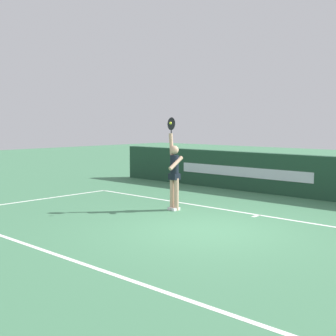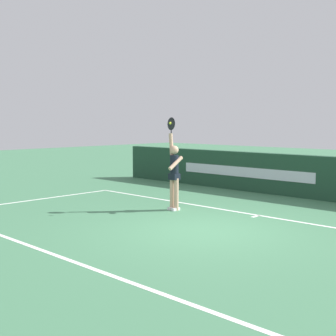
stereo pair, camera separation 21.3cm
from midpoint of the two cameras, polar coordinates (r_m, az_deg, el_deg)
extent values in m
plane|color=#427A54|center=(10.05, 5.27, -7.64)|extent=(60.00, 60.00, 0.00)
cube|color=white|center=(11.74, 11.74, -5.78)|extent=(12.22, 0.10, 0.00)
cube|color=white|center=(7.83, -10.32, -11.58)|extent=(12.22, 0.10, 0.00)
cube|color=white|center=(14.28, -15.91, -3.83)|extent=(0.10, 5.51, 0.00)
cube|color=white|center=(11.61, 11.35, -5.90)|extent=(0.10, 0.30, 0.00)
cube|color=#1E412D|center=(14.49, 18.71, -1.17)|extent=(16.43, 0.29, 1.31)
cube|color=silver|center=(15.65, 9.73, -0.50)|extent=(5.16, 0.01, 0.33)
cylinder|color=tan|center=(12.07, 1.53, -3.30)|extent=(0.12, 0.12, 0.85)
cylinder|color=tan|center=(12.18, 1.03, -3.22)|extent=(0.12, 0.12, 0.85)
cube|color=white|center=(12.13, 1.46, -5.14)|extent=(0.11, 0.24, 0.07)
cube|color=white|center=(12.23, 0.96, -5.04)|extent=(0.11, 0.24, 0.07)
cylinder|color=black|center=(12.03, 1.29, 0.17)|extent=(0.23, 0.23, 0.60)
cube|color=black|center=(12.06, 1.28, -1.07)|extent=(0.26, 0.22, 0.16)
sphere|color=tan|center=(12.00, 1.29, 2.25)|extent=(0.23, 0.23, 0.23)
cylinder|color=tan|center=(12.07, 0.91, 2.98)|extent=(0.15, 0.10, 0.57)
cylinder|color=tan|center=(11.90, 1.47, 0.60)|extent=(0.12, 0.49, 0.36)
ellipsoid|color=black|center=(12.06, 0.91, 5.51)|extent=(0.34, 0.04, 0.38)
cylinder|color=black|center=(12.06, 0.91, 4.61)|extent=(0.03, 0.03, 0.18)
sphere|color=#D2E32D|center=(11.71, 0.79, 5.60)|extent=(0.07, 0.07, 0.07)
camera|label=1|loc=(0.11, -89.50, 0.05)|focal=49.06mm
camera|label=2|loc=(0.11, 90.50, -0.05)|focal=49.06mm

